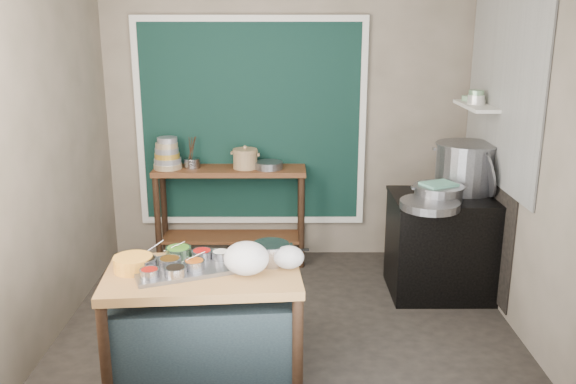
{
  "coord_description": "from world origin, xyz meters",
  "views": [
    {
      "loc": [
        -0.01,
        -4.39,
        2.31
      ],
      "look_at": [
        0.0,
        0.25,
        1.0
      ],
      "focal_mm": 38.0,
      "sensor_mm": 36.0,
      "label": 1
    }
  ],
  "objects_px": {
    "back_counter": "(231,215)",
    "yellow_basin": "(133,264)",
    "stove_block": "(443,246)",
    "saucepan": "(271,253)",
    "steamer": "(438,193)",
    "stock_pot": "(465,167)",
    "prep_table": "(205,324)",
    "condiment_tray": "(181,267)",
    "utensil_cup": "(192,163)",
    "ceramic_crock": "(245,160)"
  },
  "relations": [
    {
      "from": "prep_table",
      "to": "stove_block",
      "type": "distance_m",
      "value": 2.3
    },
    {
      "from": "yellow_basin",
      "to": "stock_pot",
      "type": "height_order",
      "value": "stock_pot"
    },
    {
      "from": "back_counter",
      "to": "condiment_tray",
      "type": "height_order",
      "value": "back_counter"
    },
    {
      "from": "ceramic_crock",
      "to": "prep_table",
      "type": "bearing_deg",
      "value": -94.25
    },
    {
      "from": "saucepan",
      "to": "ceramic_crock",
      "type": "distance_m",
      "value": 1.91
    },
    {
      "from": "prep_table",
      "to": "stock_pot",
      "type": "bearing_deg",
      "value": 30.34
    },
    {
      "from": "yellow_basin",
      "to": "stock_pot",
      "type": "relative_size",
      "value": 0.46
    },
    {
      "from": "utensil_cup",
      "to": "ceramic_crock",
      "type": "relative_size",
      "value": 0.62
    },
    {
      "from": "utensil_cup",
      "to": "steamer",
      "type": "relative_size",
      "value": 0.37
    },
    {
      "from": "yellow_basin",
      "to": "stock_pot",
      "type": "distance_m",
      "value": 2.93
    },
    {
      "from": "stock_pot",
      "to": "steamer",
      "type": "distance_m",
      "value": 0.45
    },
    {
      "from": "prep_table",
      "to": "saucepan",
      "type": "xyz_separation_m",
      "value": [
        0.44,
        0.15,
        0.44
      ]
    },
    {
      "from": "back_counter",
      "to": "stock_pot",
      "type": "bearing_deg",
      "value": -15.44
    },
    {
      "from": "stove_block",
      "to": "steamer",
      "type": "relative_size",
      "value": 2.16
    },
    {
      "from": "utensil_cup",
      "to": "stove_block",
      "type": "bearing_deg",
      "value": -18.17
    },
    {
      "from": "stove_block",
      "to": "saucepan",
      "type": "distance_m",
      "value": 1.9
    },
    {
      "from": "back_counter",
      "to": "stock_pot",
      "type": "relative_size",
      "value": 2.68
    },
    {
      "from": "back_counter",
      "to": "ceramic_crock",
      "type": "xyz_separation_m",
      "value": [
        0.15,
        -0.01,
        0.56
      ]
    },
    {
      "from": "ceramic_crock",
      "to": "back_counter",
      "type": "bearing_deg",
      "value": 175.73
    },
    {
      "from": "prep_table",
      "to": "steamer",
      "type": "bearing_deg",
      "value": 28.07
    },
    {
      "from": "back_counter",
      "to": "stove_block",
      "type": "bearing_deg",
      "value": -21.02
    },
    {
      "from": "utensil_cup",
      "to": "stock_pot",
      "type": "distance_m",
      "value": 2.51
    },
    {
      "from": "prep_table",
      "to": "stock_pot",
      "type": "height_order",
      "value": "stock_pot"
    },
    {
      "from": "back_counter",
      "to": "stock_pot",
      "type": "distance_m",
      "value": 2.25
    },
    {
      "from": "condiment_tray",
      "to": "saucepan",
      "type": "bearing_deg",
      "value": 10.26
    },
    {
      "from": "back_counter",
      "to": "utensil_cup",
      "type": "relative_size",
      "value": 9.38
    },
    {
      "from": "condiment_tray",
      "to": "steamer",
      "type": "relative_size",
      "value": 1.45
    },
    {
      "from": "condiment_tray",
      "to": "ceramic_crock",
      "type": "relative_size",
      "value": 2.44
    },
    {
      "from": "back_counter",
      "to": "steamer",
      "type": "xyz_separation_m",
      "value": [
        1.78,
        -0.89,
        0.47
      ]
    },
    {
      "from": "utensil_cup",
      "to": "steamer",
      "type": "height_order",
      "value": "utensil_cup"
    },
    {
      "from": "yellow_basin",
      "to": "stock_pot",
      "type": "xyz_separation_m",
      "value": [
        2.53,
        1.44,
        0.29
      ]
    },
    {
      "from": "prep_table",
      "to": "ceramic_crock",
      "type": "relative_size",
      "value": 5.04
    },
    {
      "from": "stove_block",
      "to": "stock_pot",
      "type": "height_order",
      "value": "stock_pot"
    },
    {
      "from": "stock_pot",
      "to": "saucepan",
      "type": "bearing_deg",
      "value": -141.53
    },
    {
      "from": "steamer",
      "to": "ceramic_crock",
      "type": "bearing_deg",
      "value": 151.84
    },
    {
      "from": "stove_block",
      "to": "yellow_basin",
      "type": "height_order",
      "value": "stove_block"
    },
    {
      "from": "prep_table",
      "to": "stove_block",
      "type": "xyz_separation_m",
      "value": [
        1.9,
        1.3,
        0.05
      ]
    },
    {
      "from": "back_counter",
      "to": "yellow_basin",
      "type": "relative_size",
      "value": 5.78
    },
    {
      "from": "back_counter",
      "to": "steamer",
      "type": "relative_size",
      "value": 3.48
    },
    {
      "from": "back_counter",
      "to": "stove_block",
      "type": "xyz_separation_m",
      "value": [
        1.9,
        -0.73,
        -0.05
      ]
    },
    {
      "from": "ceramic_crock",
      "to": "condiment_tray",
      "type": "bearing_deg",
      "value": -98.61
    },
    {
      "from": "condiment_tray",
      "to": "stock_pot",
      "type": "height_order",
      "value": "stock_pot"
    },
    {
      "from": "stove_block",
      "to": "condiment_tray",
      "type": "bearing_deg",
      "value": -148.43
    },
    {
      "from": "prep_table",
      "to": "condiment_tray",
      "type": "bearing_deg",
      "value": 160.26
    },
    {
      "from": "stove_block",
      "to": "condiment_tray",
      "type": "relative_size",
      "value": 1.49
    },
    {
      "from": "condiment_tray",
      "to": "utensil_cup",
      "type": "xyz_separation_m",
      "value": [
        -0.21,
        2.0,
        0.23
      ]
    },
    {
      "from": "condiment_tray",
      "to": "stove_block",
      "type": "bearing_deg",
      "value": 31.57
    },
    {
      "from": "back_counter",
      "to": "ceramic_crock",
      "type": "bearing_deg",
      "value": -4.27
    },
    {
      "from": "stock_pot",
      "to": "stove_block",
      "type": "bearing_deg",
      "value": -139.73
    },
    {
      "from": "condiment_tray",
      "to": "steamer",
      "type": "distance_m",
      "value": 2.23
    }
  ]
}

